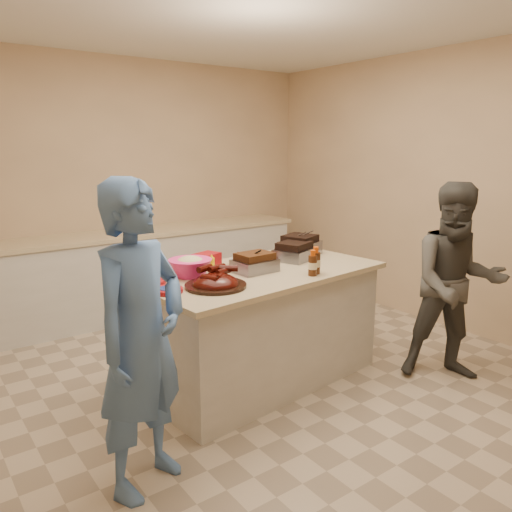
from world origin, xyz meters
TOP-DOWN VIEW (x-y plane):
  - room at (0.00, 0.00)m, footprint 4.50×5.00m
  - back_counter at (0.00, 2.20)m, footprint 3.60×0.64m
  - island at (0.02, 0.14)m, footprint 1.93×1.14m
  - rib_platter at (-0.48, -0.05)m, footprint 0.43×0.43m
  - pulled_pork_tray at (-0.03, 0.13)m, footprint 0.31×0.24m
  - brisket_tray at (0.45, 0.26)m, footprint 0.37×0.34m
  - roasting_pan at (0.63, 0.38)m, footprint 0.37×0.37m
  - coleslaw_bowl at (-0.48, 0.29)m, footprint 0.34×0.34m
  - sausage_plate at (0.15, 0.39)m, footprint 0.32×0.32m
  - mac_cheese_dish at (0.69, 0.54)m, footprint 0.29×0.22m
  - bbq_bottle_a at (0.23, -0.21)m, footprint 0.07×0.07m
  - bbq_bottle_b at (0.29, -0.18)m, footprint 0.07×0.07m
  - mustard_bottle at (-0.25, 0.38)m, footprint 0.05×0.05m
  - sauce_bowl at (-0.01, 0.39)m, footprint 0.13×0.05m
  - plate_stack_large at (-0.81, 0.29)m, footprint 0.26×0.26m
  - plate_stack_small at (-0.79, 0.03)m, footprint 0.21×0.21m
  - plastic_cup at (-0.81, 0.45)m, footprint 0.12×0.11m
  - basket_stack at (-0.22, 0.51)m, footprint 0.23×0.20m
  - guest_blue at (-1.20, -0.49)m, footprint 1.26×1.74m
  - guest_gray at (1.25, -0.71)m, footprint 1.56×1.64m

SIDE VIEW (x-z plane):
  - room at x=0.00m, z-range -1.35..1.35m
  - island at x=0.02m, z-range -0.44..0.44m
  - guest_blue at x=-1.20m, z-range -0.20..0.20m
  - guest_gray at x=1.25m, z-range -0.29..0.29m
  - back_counter at x=0.00m, z-range 0.00..0.90m
  - rib_platter at x=-0.48m, z-range 0.79..0.96m
  - pulled_pork_tray at x=-0.03m, z-range 0.83..0.92m
  - brisket_tray at x=0.45m, z-range 0.83..0.92m
  - roasting_pan at x=0.63m, z-range 0.82..0.93m
  - coleslaw_bowl at x=-0.48m, z-range 0.77..0.98m
  - sausage_plate at x=0.15m, z-range 0.85..0.90m
  - mac_cheese_dish at x=0.69m, z-range 0.84..0.91m
  - bbq_bottle_a at x=0.23m, z-range 0.78..0.97m
  - bbq_bottle_b at x=0.29m, z-range 0.77..0.97m
  - mustard_bottle at x=-0.25m, z-range 0.81..0.93m
  - sauce_bowl at x=-0.01m, z-range 0.81..0.94m
  - plate_stack_large at x=-0.81m, z-range 0.86..0.89m
  - plate_stack_small at x=-0.79m, z-range 0.86..0.89m
  - plastic_cup at x=-0.81m, z-range 0.82..0.93m
  - basket_stack at x=-0.22m, z-range 0.83..0.92m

